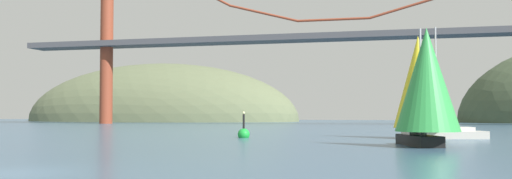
# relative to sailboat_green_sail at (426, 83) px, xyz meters

# --- Properties ---
(ground_plane) EXTENTS (360.00, 360.00, 0.00)m
(ground_plane) POSITION_rel_sailboat_green_sail_xyz_m (-15.20, -20.91, -4.23)
(ground_plane) COLOR #385670
(headland_left) EXTENTS (81.32, 44.00, 33.15)m
(headland_left) POSITION_rel_sailboat_green_sail_xyz_m (-70.20, 114.09, -4.23)
(headland_left) COLOR #5B6647
(headland_left) RESTS_ON ground_plane
(suspension_bridge) EXTENTS (135.54, 6.00, 43.71)m
(suspension_bridge) POSITION_rel_sailboat_green_sail_xyz_m (-15.20, 74.09, 15.11)
(suspension_bridge) COLOR brown
(suspension_bridge) RESTS_ON ground_plane
(sailboat_green_sail) EXTENTS (5.26, 7.34, 8.01)m
(sailboat_green_sail) POSITION_rel_sailboat_green_sail_xyz_m (0.00, 0.00, 0.00)
(sailboat_green_sail) COLOR black
(sailboat_green_sail) RESTS_ON ground_plane
(sailboat_yellow_sail) EXTENTS (8.60, 5.42, 9.87)m
(sailboat_yellow_sail) POSITION_rel_sailboat_green_sail_xyz_m (-0.09, 13.21, 0.49)
(sailboat_yellow_sail) COLOR #B7B2A8
(sailboat_yellow_sail) RESTS_ON ground_plane
(channel_buoy) EXTENTS (1.10, 1.10, 2.64)m
(channel_buoy) POSITION_rel_sailboat_green_sail_xyz_m (-15.68, 11.03, -3.86)
(channel_buoy) COLOR green
(channel_buoy) RESTS_ON ground_plane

